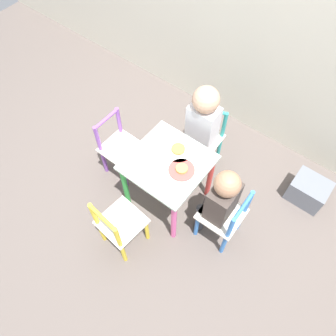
% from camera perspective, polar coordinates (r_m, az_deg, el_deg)
% --- Properties ---
extents(ground_plane, '(6.00, 6.00, 0.00)m').
position_cam_1_polar(ground_plane, '(2.46, 0.00, -5.28)').
color(ground_plane, '#5B514C').
extents(kids_table, '(0.48, 0.48, 0.49)m').
position_cam_1_polar(kids_table, '(2.12, 0.00, -0.31)').
color(kids_table, silver).
rests_on(kids_table, ground_plane).
extents(chair_blue, '(0.26, 0.26, 0.53)m').
position_cam_1_polar(chair_blue, '(2.14, 9.77, -8.40)').
color(chair_blue, silver).
rests_on(chair_blue, ground_plane).
extents(chair_teal, '(0.27, 0.27, 0.53)m').
position_cam_1_polar(chair_teal, '(2.46, 6.17, 5.16)').
color(chair_teal, silver).
rests_on(chair_teal, ground_plane).
extents(chair_yellow, '(0.28, 0.28, 0.53)m').
position_cam_1_polar(chair_yellow, '(2.11, -8.48, -9.89)').
color(chair_yellow, silver).
rests_on(chair_yellow, ground_plane).
extents(chair_purple, '(0.26, 0.26, 0.53)m').
position_cam_1_polar(chair_purple, '(2.42, -8.40, 3.54)').
color(chair_purple, silver).
rests_on(chair_purple, ground_plane).
extents(child_right, '(0.21, 0.20, 0.71)m').
position_cam_1_polar(child_right, '(2.00, 8.93, -5.50)').
color(child_right, '#38383D').
rests_on(child_right, ground_plane).
extents(child_back, '(0.20, 0.23, 0.79)m').
position_cam_1_polar(child_back, '(2.25, 5.88, 7.67)').
color(child_back, '#7A6B5B').
rests_on(child_back, ground_plane).
extents(plate_right, '(0.16, 0.16, 0.03)m').
position_cam_1_polar(plate_right, '(2.00, 2.39, -0.27)').
color(plate_right, '#E54C47').
rests_on(plate_right, kids_table).
extents(plate_back, '(0.19, 0.19, 0.03)m').
position_cam_1_polar(plate_back, '(2.08, 1.78, 3.16)').
color(plate_back, white).
rests_on(plate_back, kids_table).
extents(storage_bin, '(0.25, 0.21, 0.20)m').
position_cam_1_polar(storage_bin, '(2.59, 23.23, -3.65)').
color(storage_bin, slate).
rests_on(storage_bin, ground_plane).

